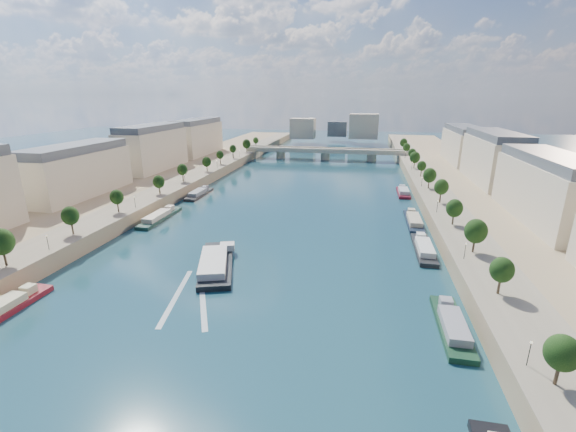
% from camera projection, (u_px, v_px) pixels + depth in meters
% --- Properties ---
extents(ground, '(700.00, 700.00, 0.00)m').
position_uv_depth(ground, '(294.00, 206.00, 157.69)').
color(ground, '#0D2E3D').
rests_on(ground, ground).
extents(quay_left, '(44.00, 520.00, 5.00)m').
position_uv_depth(quay_left, '(135.00, 192.00, 170.23)').
color(quay_left, '#9E8460').
rests_on(quay_left, ground).
extents(quay_right, '(44.00, 520.00, 5.00)m').
position_uv_depth(quay_right, '(484.00, 210.00, 143.65)').
color(quay_right, '#9E8460').
rests_on(quay_right, ground).
extents(pave_left, '(14.00, 520.00, 0.10)m').
position_uv_depth(pave_left, '(165.00, 188.00, 166.69)').
color(pave_left, gray).
rests_on(pave_left, quay_left).
extents(pave_right, '(14.00, 520.00, 0.10)m').
position_uv_depth(pave_right, '(442.00, 202.00, 145.65)').
color(pave_right, gray).
rests_on(pave_right, quay_right).
extents(trees_left, '(4.80, 268.80, 8.26)m').
position_uv_depth(trees_left, '(171.00, 175.00, 166.55)').
color(trees_left, '#382B1E').
rests_on(trees_left, ground).
extents(trees_right, '(4.80, 268.80, 8.26)m').
position_uv_depth(trees_right, '(434.00, 182.00, 153.73)').
color(trees_right, '#382B1E').
rests_on(trees_right, ground).
extents(lamps_left, '(0.36, 200.36, 4.28)m').
position_uv_depth(lamps_left, '(163.00, 188.00, 155.68)').
color(lamps_left, black).
rests_on(lamps_left, ground).
extents(lamps_right, '(0.36, 200.36, 4.28)m').
position_uv_depth(lamps_right, '(429.00, 191.00, 150.33)').
color(lamps_right, black).
rests_on(lamps_right, ground).
extents(buildings_left, '(16.00, 226.00, 23.20)m').
position_uv_depth(buildings_left, '(120.00, 156.00, 179.64)').
color(buildings_left, beige).
rests_on(buildings_left, ground).
extents(buildings_right, '(16.00, 226.00, 23.20)m').
position_uv_depth(buildings_right, '(517.00, 169.00, 148.27)').
color(buildings_right, beige).
rests_on(buildings_right, ground).
extents(skyline, '(79.00, 42.00, 22.00)m').
position_uv_depth(skyline, '(340.00, 127.00, 358.01)').
color(skyline, beige).
rests_on(skyline, ground).
extents(bridge, '(112.00, 12.00, 8.15)m').
position_uv_depth(bridge, '(325.00, 152.00, 269.91)').
color(bridge, '#C1B79E').
rests_on(bridge, ground).
extents(tour_barge, '(16.48, 29.39, 3.84)m').
position_uv_depth(tour_barge, '(216.00, 263.00, 102.14)').
color(tour_barge, black).
rests_on(tour_barge, ground).
extents(wake, '(15.56, 25.74, 0.04)m').
position_uv_depth(wake, '(189.00, 297.00, 86.95)').
color(wake, silver).
rests_on(wake, ground).
extents(moored_barges_left, '(5.00, 150.07, 3.60)m').
position_uv_depth(moored_barges_left, '(111.00, 246.00, 114.14)').
color(moored_barges_left, '#171B33').
rests_on(moored_barges_left, ground).
extents(moored_barges_right, '(5.00, 167.71, 3.60)m').
position_uv_depth(moored_barges_right, '(427.00, 257.00, 106.36)').
color(moored_barges_right, black).
rests_on(moored_barges_right, ground).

